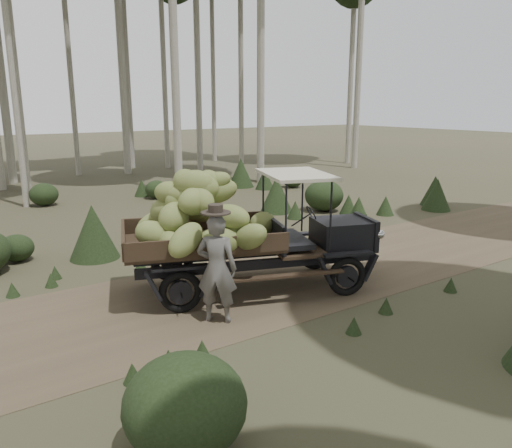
% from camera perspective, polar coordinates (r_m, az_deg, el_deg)
% --- Properties ---
extents(ground, '(120.00, 120.00, 0.00)m').
position_cam_1_polar(ground, '(11.21, 4.17, -6.02)').
color(ground, '#473D2B').
rests_on(ground, ground).
extents(dirt_track, '(70.00, 4.00, 0.01)m').
position_cam_1_polar(dirt_track, '(11.21, 4.17, -6.00)').
color(dirt_track, brown).
rests_on(dirt_track, ground).
extents(banana_truck, '(5.46, 3.36, 2.60)m').
position_cam_1_polar(banana_truck, '(9.82, -3.67, 0.48)').
color(banana_truck, black).
rests_on(banana_truck, ground).
extents(farmer, '(0.84, 0.82, 2.11)m').
position_cam_1_polar(farmer, '(8.69, -4.50, -4.95)').
color(farmer, '#585550').
rests_on(farmer, ground).
extents(undergrowth, '(20.61, 25.09, 1.40)m').
position_cam_1_polar(undergrowth, '(12.67, 0.59, -1.11)').
color(undergrowth, '#233319').
rests_on(undergrowth, ground).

